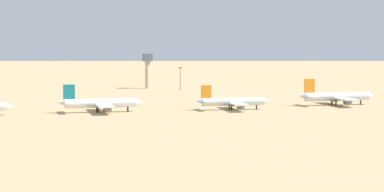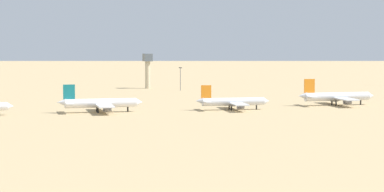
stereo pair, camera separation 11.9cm
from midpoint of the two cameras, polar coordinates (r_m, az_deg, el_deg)
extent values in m
plane|color=tan|center=(363.37, 2.97, -1.06)|extent=(4000.00, 4000.00, 0.00)
pyramid|color=slate|center=(1534.62, -7.80, 4.25)|extent=(304.81, 269.13, 62.24)
pyramid|color=#72675B|center=(1530.40, 3.35, 4.63)|extent=(383.37, 322.57, 80.60)
cone|color=white|center=(354.34, -12.47, -0.70)|extent=(2.84, 3.51, 3.37)
cylinder|color=white|center=(359.56, -6.34, -0.49)|extent=(31.37, 7.77, 3.89)
cone|color=white|center=(361.88, -3.68, -0.44)|extent=(3.36, 4.03, 3.70)
cone|color=white|center=(357.98, -9.03, -0.44)|extent=(4.28, 3.77, 3.31)
cube|color=#14727A|center=(357.87, -8.51, 0.29)|extent=(5.08, 1.12, 6.32)
cube|color=white|center=(362.10, -8.55, -0.41)|extent=(3.92, 6.95, 0.35)
cube|color=white|center=(354.37, -8.46, -0.52)|extent=(3.92, 6.95, 0.35)
cube|color=white|center=(359.72, -6.19, -0.58)|extent=(10.48, 31.71, 0.54)
cylinder|color=slate|center=(367.17, -6.17, -0.69)|extent=(3.74, 2.56, 2.14)
cylinder|color=slate|center=(352.75, -5.89, -0.90)|extent=(3.74, 2.56, 2.14)
cylinder|color=black|center=(361.37, -4.47, -0.93)|extent=(0.68, 0.68, 2.14)
cylinder|color=black|center=(361.98, -6.61, -0.94)|extent=(0.68, 0.68, 2.14)
cylinder|color=black|center=(357.36, -6.53, -1.01)|extent=(0.68, 0.68, 2.14)
cylinder|color=silver|center=(369.53, 2.86, -0.39)|extent=(28.58, 8.16, 3.55)
cone|color=silver|center=(373.44, 5.16, -0.35)|extent=(3.18, 3.76, 3.37)
cone|color=silver|center=(366.18, 0.51, -0.35)|extent=(3.99, 3.56, 3.02)
cube|color=orange|center=(366.46, 0.98, 0.30)|extent=(4.62, 1.19, 5.77)
cube|color=silver|center=(370.26, 0.86, -0.32)|extent=(3.79, 6.42, 0.32)
cube|color=silver|center=(363.33, 1.09, -0.41)|extent=(3.79, 6.42, 0.32)
cube|color=silver|center=(369.78, 2.99, -0.47)|extent=(10.61, 28.99, 0.50)
cylinder|color=slate|center=(376.54, 2.88, -0.57)|extent=(3.47, 2.45, 1.95)
cylinder|color=slate|center=(363.67, 3.38, -0.75)|extent=(3.47, 2.45, 1.95)
cylinder|color=black|center=(372.44, 4.47, -0.79)|extent=(0.62, 0.62, 1.95)
cylinder|color=black|center=(371.52, 2.58, -0.79)|extent=(0.62, 0.62, 1.95)
cylinder|color=black|center=(367.40, 2.73, -0.85)|extent=(0.62, 0.62, 1.95)
cylinder|color=silver|center=(398.16, 9.99, -0.03)|extent=(32.46, 7.67, 4.03)
cone|color=silver|center=(405.48, 12.26, 0.01)|extent=(3.44, 4.14, 3.83)
cone|color=silver|center=(391.44, 7.64, 0.01)|extent=(4.39, 3.86, 3.42)
cube|color=orange|center=(392.37, 8.11, 0.70)|extent=(5.26, 1.10, 6.54)
cube|color=silver|center=(396.44, 7.89, 0.03)|extent=(3.98, 7.17, 0.36)
cube|color=silver|center=(388.98, 8.33, -0.06)|extent=(3.98, 7.17, 0.36)
cube|color=silver|center=(398.61, 10.12, -0.12)|extent=(10.47, 32.78, 0.56)
cylinder|color=slate|center=(406.02, 9.82, -0.23)|extent=(3.85, 2.61, 2.21)
cylinder|color=slate|center=(392.26, 10.70, -0.40)|extent=(3.85, 2.61, 2.21)
cylinder|color=black|center=(403.46, 11.58, -0.44)|extent=(0.70, 0.70, 2.21)
cylinder|color=black|center=(400.02, 9.65, -0.46)|extent=(0.70, 0.70, 2.21)
cylinder|color=black|center=(395.60, 9.92, -0.51)|extent=(0.70, 0.70, 2.21)
cylinder|color=#C6B793|center=(511.11, -3.10, 1.47)|extent=(3.20, 3.20, 16.85)
cube|color=#4C5660|center=(510.67, -3.10, 2.68)|extent=(5.20, 5.20, 4.75)
cylinder|color=#59595E|center=(491.32, -0.82, 1.16)|extent=(0.36, 0.36, 13.43)
cube|color=#333333|center=(490.97, -0.82, 1.97)|extent=(1.80, 0.50, 0.50)
camera|label=1|loc=(0.06, -90.01, 0.00)|focal=77.10mm
camera|label=2|loc=(0.06, 89.99, 0.00)|focal=77.10mm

